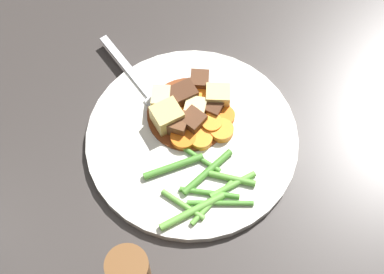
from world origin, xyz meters
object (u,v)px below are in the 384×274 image
object	(u,v)px
carrot_slice_2	(221,130)
meat_chunk_3	(182,96)
meat_chunk_0	(200,82)
carrot_slice_0	(224,116)
meat_chunk_2	(193,122)
carrot_slice_6	(199,99)
carrot_slice_4	(182,135)
fork	(142,85)
carrot_slice_3	(179,110)
meat_chunk_1	(213,109)
potato_chunk_0	(167,117)
potato_chunk_2	(161,100)
dinner_plate	(192,139)
carrot_slice_5	(201,139)
potato_chunk_3	(195,111)
meat_chunk_4	(178,124)
carrot_slice_1	(212,124)
potato_chunk_1	(218,96)

from	to	relation	value
carrot_slice_2	meat_chunk_3	distance (m)	0.07
meat_chunk_0	carrot_slice_0	bearing A→B (deg)	-168.17
meat_chunk_2	carrot_slice_6	bearing A→B (deg)	-32.33
carrot_slice_4	meat_chunk_3	bearing A→B (deg)	-20.09
fork	carrot_slice_3	bearing A→B (deg)	-149.66
carrot_slice_0	meat_chunk_1	size ratio (longest dim) A/B	1.42
potato_chunk_0	potato_chunk_2	world-z (taller)	potato_chunk_0
carrot_slice_0	carrot_slice_2	size ratio (longest dim) A/B	0.94
dinner_plate	carrot_slice_5	world-z (taller)	carrot_slice_5
potato_chunk_3	meat_chunk_1	bearing A→B (deg)	-103.50
carrot_slice_2	carrot_slice_3	xyz separation A→B (m)	(0.05, 0.04, -0.00)
meat_chunk_3	meat_chunk_4	size ratio (longest dim) A/B	1.20
carrot_slice_6	potato_chunk_2	xyz separation A→B (m)	(0.01, 0.05, 0.01)
carrot_slice_1	meat_chunk_4	world-z (taller)	meat_chunk_4
carrot_slice_3	carrot_slice_4	world-z (taller)	carrot_slice_4
meat_chunk_1	fork	bearing A→B (deg)	45.49
carrot_slice_6	potato_chunk_1	bearing A→B (deg)	-108.41
potato_chunk_0	carrot_slice_1	bearing A→B (deg)	-116.14
potato_chunk_1	potato_chunk_3	xyz separation A→B (m)	(-0.01, 0.03, -0.00)
potato_chunk_1	meat_chunk_0	bearing A→B (deg)	24.28
meat_chunk_0	meat_chunk_2	xyz separation A→B (m)	(-0.05, 0.03, 0.00)
carrot_slice_3	potato_chunk_2	distance (m)	0.03
carrot_slice_5	potato_chunk_1	xyz separation A→B (m)	(0.04, -0.04, 0.01)
carrot_slice_2	carrot_slice_6	xyz separation A→B (m)	(0.05, 0.01, 0.00)
carrot_slice_2	carrot_slice_4	size ratio (longest dim) A/B	0.95
dinner_plate	potato_chunk_2	xyz separation A→B (m)	(0.06, 0.02, 0.02)
potato_chunk_2	meat_chunk_1	distance (m)	0.07
meat_chunk_0	carrot_slice_2	bearing A→B (deg)	-179.04
potato_chunk_2	dinner_plate	bearing A→B (deg)	-160.21
potato_chunk_1	carrot_slice_0	bearing A→B (deg)	175.64
carrot_slice_2	potato_chunk_0	bearing A→B (deg)	57.87
carrot_slice_1	carrot_slice_3	distance (m)	0.05
potato_chunk_1	meat_chunk_0	world-z (taller)	potato_chunk_1
carrot_slice_2	meat_chunk_0	distance (m)	0.07
meat_chunk_3	carrot_slice_5	bearing A→B (deg)	-178.09
carrot_slice_2	carrot_slice_5	distance (m)	0.03
carrot_slice_0	carrot_slice_6	world-z (taller)	carrot_slice_6
potato_chunk_2	carrot_slice_6	bearing A→B (deg)	-104.99
carrot_slice_4	carrot_slice_1	bearing A→B (deg)	-87.86
potato_chunk_1	potato_chunk_2	world-z (taller)	potato_chunk_2
carrot_slice_0	fork	size ratio (longest dim) A/B	0.16
carrot_slice_4	meat_chunk_0	distance (m)	0.08
carrot_slice_3	meat_chunk_4	distance (m)	0.02
meat_chunk_1	meat_chunk_4	distance (m)	0.05
potato_chunk_3	meat_chunk_2	bearing A→B (deg)	150.78
carrot_slice_1	potato_chunk_2	xyz separation A→B (m)	(0.05, 0.05, 0.01)
carrot_slice_2	potato_chunk_3	size ratio (longest dim) A/B	1.03
carrot_slice_2	meat_chunk_0	bearing A→B (deg)	0.96
carrot_slice_0	carrot_slice_1	world-z (taller)	carrot_slice_1
dinner_plate	carrot_slice_1	bearing A→B (deg)	-79.62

